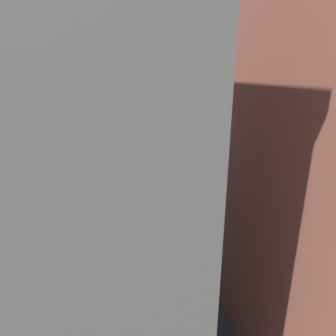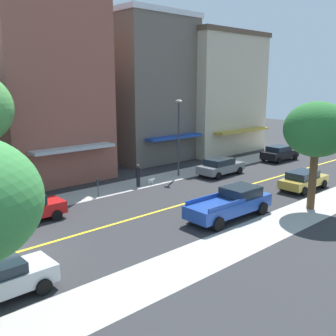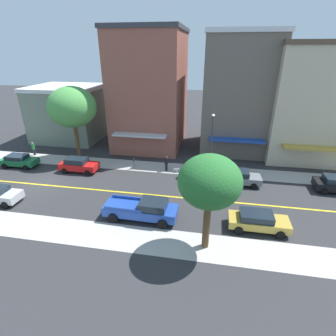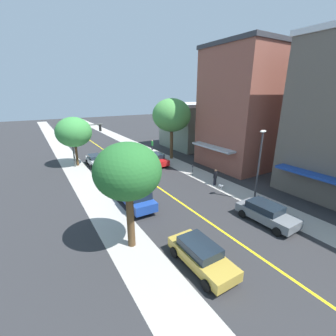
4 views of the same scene
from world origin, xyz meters
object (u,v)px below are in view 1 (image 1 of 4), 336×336
Objects in this scene: blue_pickup_truck at (160,167)px; traffic_light_mast at (291,128)px; street_tree_right_corner at (289,120)px; fire_hydrant at (328,200)px; gold_sedan_right_curb at (63,176)px; parking_meter at (235,203)px; street_lamp at (109,173)px; pedestrian_black_shirt at (185,209)px; grey_sedan_left_curb at (68,210)px; silver_sedan_right_curb at (285,160)px; street_tree_left_near at (103,122)px; red_sedan_left_curb at (294,187)px; small_dog at (167,217)px.

traffic_light_mast is at bearing -174.72° from blue_pickup_truck.
street_tree_right_corner reaches higher than traffic_light_mast.
gold_sedan_right_curb reaches higher than fire_hydrant.
street_tree_right_corner is 16.46m from parking_meter.
street_lamp is 3.71× the size of pedestrian_black_shirt.
pedestrian_black_shirt is (-9.40, 0.21, 0.04)m from blue_pickup_truck.
fire_hydrant is 19.39m from grey_sedan_left_curb.
fire_hydrant is 0.17× the size of silver_sedan_right_curb.
traffic_light_mast is 1.38× the size of silver_sedan_right_curb.
blue_pickup_truck is 3.39× the size of pedestrian_black_shirt.
red_sedan_left_curb is at bearing -124.02° from street_tree_left_near.
red_sedan_left_curb reaches higher than fire_hydrant.
red_sedan_left_curb is at bearing -80.67° from street_lamp.
parking_meter is 9.90m from blue_pickup_truck.
gold_sedan_right_curb is at bearing 54.47° from parking_meter.
grey_sedan_left_curb is 6.81m from small_dog.
fire_hydrant is 7.80m from parking_meter.
street_tree_right_corner is 20.27m from small_dog.
grey_sedan_left_curb is (1.76, 19.31, 0.43)m from fire_hydrant.
gold_sedan_right_curb is at bearing -69.03° from pedestrian_black_shirt.
silver_sedan_right_curb is (-2.12, 1.33, -3.86)m from street_tree_right_corner.
blue_pickup_truck is at bearing -86.08° from traffic_light_mast.
pedestrian_black_shirt reaches higher than red_sedan_left_curb.
street_lamp is 1.10× the size of blue_pickup_truck.
fire_hydrant is 0.58× the size of parking_meter.
street_tree_right_corner is 1.12× the size of traffic_light_mast.
small_dog is (-11.13, 16.40, -4.28)m from street_tree_right_corner.
street_tree_left_near reaches higher than traffic_light_mast.
silver_sedan_right_curb is (9.06, -10.15, -0.08)m from parking_meter.
parking_meter reaches higher than small_dog.
small_dog is at bearing 83.00° from blue_pickup_truck.
gold_sedan_right_curb is at bearing 65.99° from fire_hydrant.
grey_sedan_left_curb is at bearing 112.44° from street_tree_right_corner.
parking_meter is at bearing 112.52° from blue_pickup_truck.
parking_meter is 0.72× the size of pedestrian_black_shirt.
pedestrian_black_shirt is (-10.41, 14.92, -3.00)m from traffic_light_mast.
street_tree_left_near reaches higher than pedestrian_black_shirt.
street_lamp is 1.55× the size of red_sedan_left_curb.
street_tree_right_corner is 19.37m from pedestrian_black_shirt.
grey_sedan_left_curb is at bearing 81.72° from parking_meter.
pedestrian_black_shirt is (-9.17, -8.82, 0.17)m from gold_sedan_right_curb.
traffic_light_mast is 0.98× the size of blue_pickup_truck.
pedestrian_black_shirt reaches higher than blue_pickup_truck.
grey_sedan_left_curb reaches higher than parking_meter.
small_dog is (-1.69, 10.88, -0.48)m from red_sedan_left_curb.
traffic_light_mast reaches higher than silver_sedan_right_curb.
blue_pickup_truck is 9.30m from small_dog.
street_lamp is at bearing 92.01° from fire_hydrant.
street_tree_right_corner reaches higher than pedestrian_black_shirt.
red_sedan_left_curb is at bearing 168.16° from pedestrian_black_shirt.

